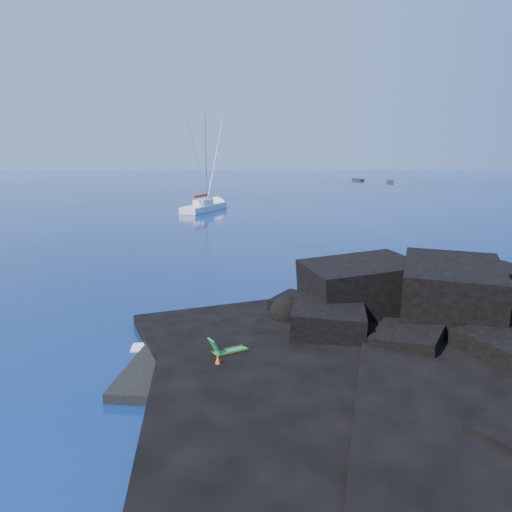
{
  "coord_description": "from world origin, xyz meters",
  "views": [
    {
      "loc": [
        4.98,
        -17.01,
        8.13
      ],
      "look_at": [
        4.98,
        12.02,
        2.0
      ],
      "focal_mm": 35.0,
      "sensor_mm": 36.0,
      "label": 1
    }
  ],
  "objects": [
    {
      "name": "deck_chair",
      "position": [
        3.99,
        0.86,
        0.85
      ],
      "size": [
        1.58,
        1.29,
        1.0
      ],
      "primitive_type": null,
      "rotation": [
        0.0,
        0.0,
        0.53
      ],
      "color": "#1C7E34",
      "rests_on": "beach"
    },
    {
      "name": "distant_boat_a",
      "position": [
        33.46,
        123.53,
        0.0
      ],
      "size": [
        2.88,
        4.39,
        0.56
      ],
      "primitive_type": "cube",
      "rotation": [
        0.0,
        0.0,
        0.41
      ],
      "color": "#222227",
      "rests_on": "ground"
    },
    {
      "name": "sunbather",
      "position": [
        6.43,
        -0.33,
        0.51
      ],
      "size": [
        1.71,
        0.55,
        0.23
      ],
      "primitive_type": null,
      "rotation": [
        0.0,
        0.0,
        0.07
      ],
      "color": "tan",
      "rests_on": "towel"
    },
    {
      "name": "headland",
      "position": [
        13.0,
        3.0,
        0.0
      ],
      "size": [
        24.0,
        24.0,
        3.6
      ],
      "primitive_type": null,
      "color": "black",
      "rests_on": "ground"
    },
    {
      "name": "towel",
      "position": [
        6.43,
        -0.33,
        0.37
      ],
      "size": [
        1.83,
        0.96,
        0.05
      ],
      "primitive_type": "cube",
      "rotation": [
        0.0,
        0.0,
        0.07
      ],
      "color": "white",
      "rests_on": "beach"
    },
    {
      "name": "ground",
      "position": [
        0.0,
        0.0,
        0.0
      ],
      "size": [
        400.0,
        400.0,
        0.0
      ],
      "primitive_type": "plane",
      "color": "#030E32",
      "rests_on": "ground"
    },
    {
      "name": "surf_foam",
      "position": [
        5.0,
        5.0,
        0.0
      ],
      "size": [
        10.0,
        8.0,
        0.06
      ],
      "primitive_type": null,
      "color": "white",
      "rests_on": "ground"
    },
    {
      "name": "sailboat",
      "position": [
        -2.06,
        51.75,
        0.0
      ],
      "size": [
        7.21,
        12.63,
        13.18
      ],
      "primitive_type": null,
      "rotation": [
        0.0,
        0.0,
        -0.39
      ],
      "color": "silver",
      "rests_on": "ground"
    },
    {
      "name": "beach",
      "position": [
        4.5,
        0.5,
        0.0
      ],
      "size": [
        9.08,
        6.86,
        0.7
      ],
      "primitive_type": "cube",
      "rotation": [
        0.0,
        0.0,
        -0.1
      ],
      "color": "black",
      "rests_on": "ground"
    },
    {
      "name": "distant_boat_b",
      "position": [
        40.43,
        115.94,
        0.0
      ],
      "size": [
        2.41,
        5.1,
        0.65
      ],
      "primitive_type": "cube",
      "rotation": [
        0.0,
        0.0,
        -0.19
      ],
      "color": "#2A2B30",
      "rests_on": "ground"
    },
    {
      "name": "marker_cone",
      "position": [
        3.61,
        -0.24,
        0.64
      ],
      "size": [
        0.42,
        0.42,
        0.59
      ],
      "primitive_type": "cone",
      "rotation": [
        0.0,
        0.0,
        -0.11
      ],
      "color": "#EB5C0C",
      "rests_on": "beach"
    }
  ]
}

